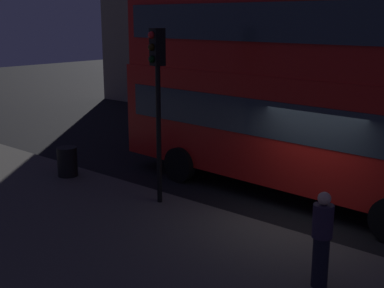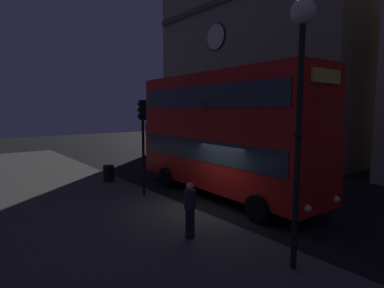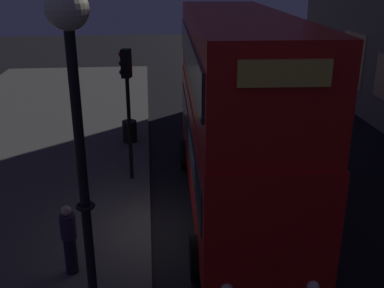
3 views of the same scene
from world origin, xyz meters
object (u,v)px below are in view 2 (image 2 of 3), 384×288
Objects in this scene: pedestrian at (190,209)px; litter_bin at (109,173)px; street_lamp at (301,71)px; double_decker_bus at (222,129)px; traffic_light_near_kerb at (143,128)px.

litter_bin is at bearing -131.03° from pedestrian.
street_lamp is at bearing -0.76° from litter_bin.
street_lamp is at bearing -26.69° from double_decker_bus.
double_decker_bus is 12.07× the size of litter_bin.
street_lamp is at bearing 13.47° from traffic_light_near_kerb.
double_decker_bus is at bearing 74.43° from traffic_light_near_kerb.
street_lamp is at bearing 72.79° from pedestrian.
double_decker_bus is 3.53m from traffic_light_near_kerb.
pedestrian is at bearing 2.13° from traffic_light_near_kerb.
street_lamp is 12.09m from litter_bin.
double_decker_bus is 2.42× the size of traffic_light_near_kerb.
traffic_light_near_kerb is 4.99× the size of litter_bin.
double_decker_bus is 5.59m from pedestrian.
litter_bin is (-8.41, 1.03, -0.44)m from pedestrian.
traffic_light_near_kerb reaches higher than litter_bin.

